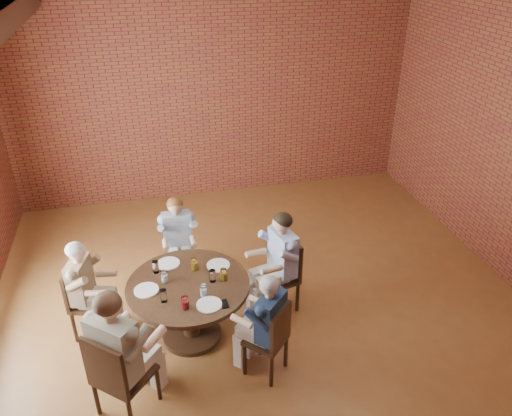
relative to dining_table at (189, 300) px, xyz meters
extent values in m
plane|color=brown|center=(0.90, 0.00, -0.53)|extent=(7.00, 7.00, 0.00)
plane|color=white|center=(0.90, 0.00, 2.87)|extent=(7.00, 7.00, 0.00)
plane|color=maroon|center=(0.90, 3.50, 1.17)|extent=(7.00, 0.00, 7.00)
cylinder|color=#311F10|center=(0.00, 0.00, -0.50)|extent=(0.66, 0.66, 0.06)
cylinder|color=#311F10|center=(0.00, 0.00, -0.18)|extent=(0.19, 0.19, 0.64)
cylinder|color=#372414|center=(0.00, 0.00, 0.20)|extent=(1.33, 1.33, 0.05)
cube|color=#311F10|center=(1.08, 0.27, -0.10)|extent=(0.50, 0.50, 0.04)
cube|color=#311F10|center=(1.26, 0.31, 0.16)|extent=(0.14, 0.41, 0.47)
cylinder|color=#311F10|center=(0.87, 0.40, -0.32)|extent=(0.04, 0.04, 0.41)
cylinder|color=#311F10|center=(0.95, 0.05, -0.32)|extent=(0.04, 0.04, 0.41)
cylinder|color=#311F10|center=(1.21, 0.48, -0.32)|extent=(0.04, 0.04, 0.41)
cylinder|color=#311F10|center=(1.30, 0.14, -0.32)|extent=(0.04, 0.04, 0.41)
cube|color=#311F10|center=(-0.01, 1.04, -0.10)|extent=(0.38, 0.38, 0.04)
cube|color=#311F10|center=(-0.01, 1.21, 0.14)|extent=(0.37, 0.04, 0.43)
cylinder|color=#311F10|center=(-0.16, 0.88, -0.32)|extent=(0.04, 0.04, 0.41)
cylinder|color=#311F10|center=(0.15, 0.89, -0.32)|extent=(0.04, 0.04, 0.41)
cylinder|color=#311F10|center=(-0.16, 1.20, -0.32)|extent=(0.04, 0.04, 0.41)
cylinder|color=#311F10|center=(0.15, 1.20, -0.32)|extent=(0.04, 0.04, 0.41)
cube|color=#311F10|center=(-1.08, 0.32, -0.10)|extent=(0.46, 0.46, 0.04)
cube|color=#311F10|center=(-1.24, 0.37, 0.13)|extent=(0.15, 0.37, 0.43)
cylinder|color=#311F10|center=(-0.97, 0.13, -0.32)|extent=(0.04, 0.04, 0.41)
cylinder|color=#311F10|center=(-0.88, 0.43, -0.32)|extent=(0.04, 0.04, 0.41)
cylinder|color=#311F10|center=(-1.27, 0.22, -0.32)|extent=(0.04, 0.04, 0.41)
cylinder|color=#311F10|center=(-1.18, 0.52, -0.32)|extent=(0.04, 0.04, 0.41)
cube|color=#311F10|center=(-0.71, -0.81, -0.10)|extent=(0.66, 0.66, 0.04)
cube|color=#311F10|center=(-0.85, -0.97, 0.19)|extent=(0.38, 0.34, 0.53)
cylinder|color=#311F10|center=(-0.42, -0.79, -0.32)|extent=(0.04, 0.04, 0.41)
cylinder|color=#311F10|center=(-0.73, -0.52, -0.32)|extent=(0.04, 0.04, 0.41)
cylinder|color=#311F10|center=(-0.69, -1.10, -0.32)|extent=(0.04, 0.04, 0.41)
cylinder|color=#311F10|center=(-1.00, -0.83, -0.32)|extent=(0.04, 0.04, 0.41)
cube|color=#311F10|center=(0.69, -0.67, -0.10)|extent=(0.53, 0.53, 0.04)
cube|color=#311F10|center=(0.81, -0.79, 0.13)|extent=(0.29, 0.30, 0.43)
cylinder|color=#311F10|center=(0.69, -0.45, -0.32)|extent=(0.04, 0.04, 0.41)
cylinder|color=#311F10|center=(0.47, -0.68, -0.32)|extent=(0.04, 0.04, 0.41)
cylinder|color=#311F10|center=(0.91, -0.67, -0.32)|extent=(0.04, 0.04, 0.41)
cylinder|color=#311F10|center=(0.69, -0.90, -0.32)|extent=(0.04, 0.04, 0.41)
cylinder|color=white|center=(0.37, 0.25, 0.23)|extent=(0.26, 0.26, 0.01)
cylinder|color=white|center=(-0.17, 0.41, 0.23)|extent=(0.26, 0.26, 0.01)
cylinder|color=white|center=(-0.44, -0.01, 0.23)|extent=(0.26, 0.26, 0.01)
cylinder|color=white|center=(0.17, -0.40, 0.23)|extent=(0.26, 0.26, 0.01)
cylinder|color=white|center=(0.27, -0.02, 0.29)|extent=(0.07, 0.07, 0.14)
cylinder|color=white|center=(0.10, 0.24, 0.29)|extent=(0.07, 0.07, 0.14)
cylinder|color=white|center=(-0.32, 0.29, 0.29)|extent=(0.07, 0.07, 0.14)
cylinder|color=white|center=(-0.24, 0.09, 0.29)|extent=(0.07, 0.07, 0.14)
cylinder|color=white|center=(-0.27, -0.23, 0.29)|extent=(0.07, 0.07, 0.14)
cylinder|color=white|center=(-0.07, -0.38, 0.29)|extent=(0.07, 0.07, 0.14)
cylinder|color=white|center=(0.14, -0.24, 0.29)|extent=(0.07, 0.07, 0.14)
cylinder|color=white|center=(0.39, -0.02, 0.29)|extent=(0.07, 0.07, 0.14)
cube|color=black|center=(0.32, -0.42, 0.23)|extent=(0.07, 0.14, 0.01)
camera|label=1|loc=(-0.28, -4.30, 3.55)|focal=35.00mm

